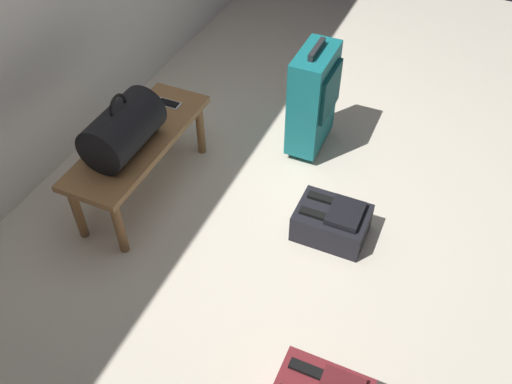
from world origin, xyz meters
TOP-DOWN VIEW (x-y plane):
  - ground_plane at (0.00, 0.00)m, footprint 6.60×6.60m
  - bench at (-0.15, 0.93)m, footprint 1.00×0.36m
  - duffel_bag_black at (-0.26, 0.93)m, footprint 0.44×0.26m
  - cell_phone at (0.18, 0.94)m, footprint 0.07×0.14m
  - suitcase_upright_teal at (0.62, 0.20)m, footprint 0.39×0.22m
  - backpack_dark at (-0.04, -0.16)m, footprint 0.28×0.38m

SIDE VIEW (x-z plane):
  - ground_plane at x=0.00m, z-range 0.00..0.00m
  - backpack_dark at x=-0.04m, z-range -0.01..0.20m
  - bench at x=-0.15m, z-range 0.14..0.53m
  - suitcase_upright_teal at x=0.62m, z-range 0.01..0.72m
  - cell_phone at x=0.18m, z-range 0.40..0.40m
  - duffel_bag_black at x=-0.26m, z-range 0.36..0.70m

